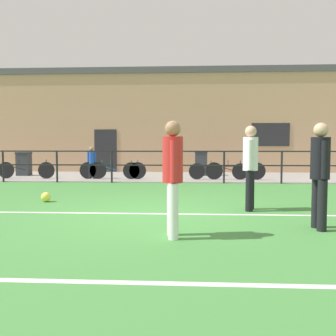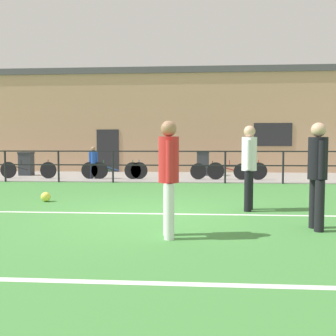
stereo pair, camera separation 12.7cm
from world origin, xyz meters
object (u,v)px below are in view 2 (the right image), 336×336
Objects in this scene: player_goalkeeper at (317,169)px; trash_bin_0 at (203,163)px; bicycle_parked_2 at (111,170)px; bicycle_parked_1 at (237,171)px; trash_bin_1 at (26,164)px; player_winger at (169,172)px; bicycle_parked_0 at (220,171)px; bicycle_parked_3 at (28,170)px; spectator_child at (93,161)px; bicycle_parked_4 at (119,170)px; player_striker at (249,163)px; soccer_ball_match at (46,197)px.

player_goalkeeper is 10.28m from trash_bin_0.
bicycle_parked_2 is at bearing 30.39° from player_goalkeeper.
trash_bin_0 is (-1.26, 1.84, 0.19)m from bicycle_parked_1.
trash_bin_1 is at bearing 171.17° from bicycle_parked_1.
player_winger is 9.08m from bicycle_parked_0.
bicycle_parked_1 reaches higher than bicycle_parked_0.
bicycle_parked_3 is 2.15× the size of trash_bin_0.
spectator_child is 0.53× the size of bicycle_parked_2.
bicycle_parked_2 is 0.33m from bicycle_parked_4.
bicycle_parked_3 is 3.67m from bicycle_parked_4.
trash_bin_0 is (6.97, 1.84, 0.20)m from bicycle_parked_3.
trash_bin_0 is at bearing 14.75° from bicycle_parked_3.
bicycle_parked_3 is (-8.56, 8.31, -0.61)m from player_goalkeeper.
bicycle_parked_2 is at bearing 48.78° from player_striker.
player_goalkeeper is at bearing -81.98° from player_winger.
player_striker is at bearing -40.54° from bicycle_parked_3.
bicycle_parked_3 is (-6.22, 8.96, -0.61)m from player_winger.
bicycle_parked_0 is 2.25× the size of trash_bin_1.
spectator_child is at bearing 33.60° from player_goalkeeper.
bicycle_parked_3 is (-2.63, -0.05, -0.37)m from spectator_child.
spectator_child reaches higher than bicycle_parked_3.
player_goalkeeper is at bearing -87.72° from bicycle_parked_1.
bicycle_parked_1 is at bearing 47.90° from soccer_ball_match.
spectator_child is (-0.41, 5.79, 0.62)m from soccer_ball_match.
spectator_child is at bearing -157.67° from trash_bin_0.
player_winger is 9.34m from bicycle_parked_4.
trash_bin_0 is at bearing 62.58° from soccer_ball_match.
player_striker is 0.74× the size of bicycle_parked_2.
player_striker is 4.85m from soccer_ball_match.
soccer_ball_match is 0.10× the size of bicycle_parked_0.
player_goalkeeper is 2.43m from player_winger.
bicycle_parked_0 is at bearing -16.05° from player_winger.
trash_bin_0 reaches higher than trash_bin_1.
trash_bin_1 is (-3.34, 1.34, -0.20)m from spectator_child.
bicycle_parked_1 reaches higher than bicycle_parked_2.
player_goalkeeper is 1.90m from player_striker.
bicycle_parked_1 is 2.25× the size of trash_bin_1.
spectator_child is 5.61m from bicycle_parked_1.
bicycle_parked_2 reaches higher than soccer_ball_match.
player_goalkeeper is at bearing -25.04° from soccer_ball_match.
spectator_child is 3.61m from trash_bin_1.
spectator_child is at bearing 14.30° from player_winger.
bicycle_parked_0 is at bearing -0.00° from bicycle_parked_4.
player_goalkeeper is 10.26m from spectator_child.
trash_bin_1 is (-6.93, 10.35, -0.44)m from player_winger.
bicycle_parked_0 is at bearing 16.49° from player_striker.
bicycle_parked_3 is 2.25× the size of trash_bin_1.
player_striker is 1.39× the size of spectator_child.
bicycle_parked_4 is 4.60m from trash_bin_1.
player_goalkeeper is at bearing -83.30° from bicycle_parked_0.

